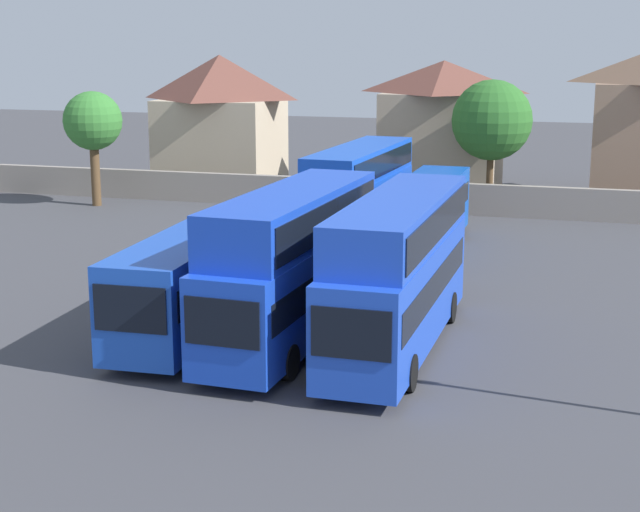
% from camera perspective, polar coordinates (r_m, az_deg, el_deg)
% --- Properties ---
extents(ground, '(140.00, 140.00, 0.00)m').
position_cam_1_polar(ground, '(49.58, 4.76, 1.17)').
color(ground, '#424247').
extents(depot_boundary_wall, '(56.00, 0.50, 1.80)m').
position_cam_1_polar(depot_boundary_wall, '(56.14, 6.17, 3.45)').
color(depot_boundary_wall, gray).
rests_on(depot_boundary_wall, ground).
extents(bus_1, '(2.93, 10.47, 3.45)m').
position_cam_1_polar(bus_1, '(33.25, -7.35, -1.24)').
color(bus_1, blue).
rests_on(bus_1, ground).
extents(bus_2, '(3.14, 11.12, 5.08)m').
position_cam_1_polar(bus_2, '(31.80, -1.63, -0.14)').
color(bus_2, blue).
rests_on(bus_2, ground).
extents(bus_3, '(2.75, 11.66, 4.98)m').
position_cam_1_polar(bus_3, '(31.18, 4.66, -0.55)').
color(bus_3, blue).
rests_on(bus_3, ground).
extents(bus_4, '(3.14, 11.17, 4.82)m').
position_cam_1_polar(bus_4, '(46.49, 2.30, 3.83)').
color(bus_4, blue).
rests_on(bus_4, ground).
extents(bus_5, '(2.63, 10.70, 3.37)m').
position_cam_1_polar(bus_5, '(46.05, 6.32, 2.67)').
color(bus_5, blue).
rests_on(bus_5, ground).
extents(house_terrace_left, '(7.77, 7.09, 8.74)m').
position_cam_1_polar(house_terrace_left, '(66.15, -5.87, 8.00)').
color(house_terrace_left, '#C6B293').
rests_on(house_terrace_left, ground).
extents(house_terrace_centre, '(7.68, 6.60, 8.45)m').
position_cam_1_polar(house_terrace_centre, '(63.33, 7.22, 7.60)').
color(house_terrace_centre, tan).
rests_on(house_terrace_centre, ground).
extents(tree_left_of_lot, '(4.68, 4.68, 7.53)m').
position_cam_1_polar(tree_left_of_lot, '(57.62, 10.07, 7.86)').
color(tree_left_of_lot, brown).
rests_on(tree_left_of_lot, ground).
extents(tree_behind_wall, '(3.47, 3.47, 6.81)m').
position_cam_1_polar(tree_behind_wall, '(59.26, -13.22, 7.67)').
color(tree_behind_wall, brown).
rests_on(tree_behind_wall, ground).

